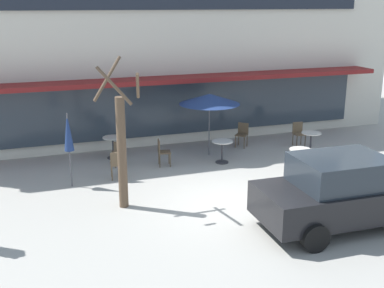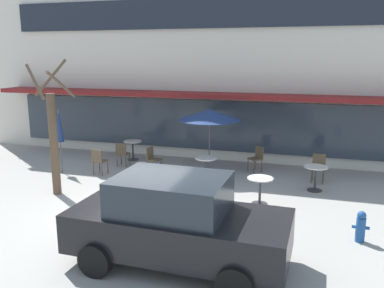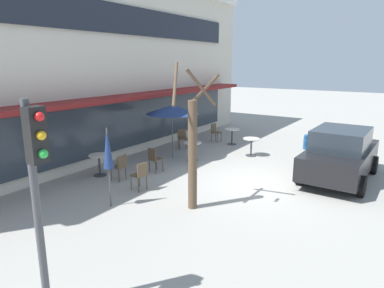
{
  "view_description": "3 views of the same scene",
  "coord_description": "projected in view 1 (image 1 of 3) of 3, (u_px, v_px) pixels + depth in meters",
  "views": [
    {
      "loc": [
        -4.99,
        -10.93,
        5.19
      ],
      "look_at": [
        -0.38,
        2.32,
        1.05
      ],
      "focal_mm": 45.0,
      "sensor_mm": 36.0,
      "label": 1
    },
    {
      "loc": [
        4.27,
        -8.96,
        4.0
      ],
      "look_at": [
        0.61,
        3.09,
        1.23
      ],
      "focal_mm": 38.0,
      "sensor_mm": 36.0,
      "label": 2
    },
    {
      "loc": [
        -10.12,
        -4.0,
        3.89
      ],
      "look_at": [
        0.08,
        2.69,
        0.96
      ],
      "focal_mm": 32.0,
      "sensor_mm": 36.0,
      "label": 3
    }
  ],
  "objects": [
    {
      "name": "cafe_chair_3",
      "position": [
        299.0,
        132.0,
        18.02
      ],
      "size": [
        0.43,
        0.43,
        0.89
      ],
      "color": "brown",
      "rests_on": "ground"
    },
    {
      "name": "building_facade",
      "position": [
        143.0,
        36.0,
        20.89
      ],
      "size": [
        19.38,
        9.1,
        7.63
      ],
      "color": "beige",
      "rests_on": "ground"
    },
    {
      "name": "cafe_table_by_tree",
      "position": [
        300.0,
        157.0,
        15.19
      ],
      "size": [
        0.7,
        0.7,
        0.76
      ],
      "color": "#333338",
      "rests_on": "ground"
    },
    {
      "name": "cafe_chair_2",
      "position": [
        242.0,
        133.0,
        17.9
      ],
      "size": [
        0.57,
        0.57,
        0.89
      ],
      "color": "brown",
      "rests_on": "ground"
    },
    {
      "name": "cafe_chair_0",
      "position": [
        117.0,
        163.0,
        14.54
      ],
      "size": [
        0.45,
        0.45,
        0.89
      ],
      "color": "brown",
      "rests_on": "ground"
    },
    {
      "name": "cafe_chair_1",
      "position": [
        162.0,
        151.0,
        15.76
      ],
      "size": [
        0.46,
        0.46,
        0.89
      ],
      "color": "brown",
      "rests_on": "ground"
    },
    {
      "name": "cafe_table_near_wall",
      "position": [
        311.0,
        139.0,
        17.11
      ],
      "size": [
        0.7,
        0.7,
        0.76
      ],
      "color": "#333338",
      "rests_on": "ground"
    },
    {
      "name": "ground_plane",
      "position": [
        234.0,
        203.0,
        12.94
      ],
      "size": [
        80.0,
        80.0,
        0.0
      ],
      "primitive_type": "plane",
      "color": "#9E9B93"
    },
    {
      "name": "cafe_table_mid_patio",
      "position": [
        222.0,
        148.0,
        16.09
      ],
      "size": [
        0.7,
        0.7,
        0.76
      ],
      "color": "#333338",
      "rests_on": "ground"
    },
    {
      "name": "patio_umbrella_green_folded",
      "position": [
        209.0,
        99.0,
        16.44
      ],
      "size": [
        2.1,
        2.1,
        2.2
      ],
      "color": "#4C4C51",
      "rests_on": "ground"
    },
    {
      "name": "patio_umbrella_cream_folded",
      "position": [
        68.0,
        133.0,
        13.68
      ],
      "size": [
        0.28,
        0.28,
        2.2
      ],
      "color": "#4C4C51",
      "rests_on": "ground"
    },
    {
      "name": "street_tree",
      "position": [
        122.0,
        145.0,
        12.26
      ],
      "size": [
        1.24,
        1.25,
        3.89
      ],
      "color": "brown",
      "rests_on": "ground"
    },
    {
      "name": "cafe_chair_4",
      "position": [
        119.0,
        151.0,
        15.69
      ],
      "size": [
        0.41,
        0.41,
        0.89
      ],
      "color": "brown",
      "rests_on": "ground"
    },
    {
      "name": "parked_sedan",
      "position": [
        343.0,
        192.0,
        11.39
      ],
      "size": [
        4.24,
        2.1,
        1.76
      ],
      "color": "black",
      "rests_on": "ground"
    },
    {
      "name": "cafe_table_streetside",
      "position": [
        113.0,
        144.0,
        16.55
      ],
      "size": [
        0.7,
        0.7,
        0.76
      ],
      "color": "#333338",
      "rests_on": "ground"
    }
  ]
}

